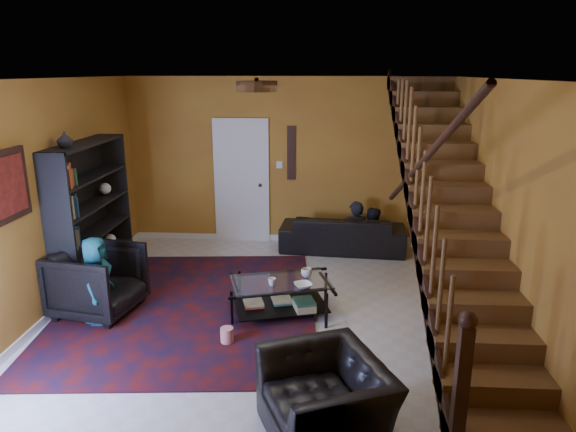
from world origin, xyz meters
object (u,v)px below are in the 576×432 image
armchair_left (98,281)px  armchair_right (325,400)px  bookshelf (93,219)px  coffee_table (281,295)px  sofa (343,233)px

armchair_left → armchair_right: (2.74, -2.05, -0.09)m
bookshelf → armchair_right: bookshelf is taller
armchair_right → coffee_table: 2.20m
armchair_left → armchair_right: size_ratio=0.91×
bookshelf → armchair_right: size_ratio=1.96×
coffee_table → armchair_left: bearing=-177.9°
bookshelf → coffee_table: bookshelf is taller
armchair_left → coffee_table: bearing=-76.8°
armchair_right → coffee_table: size_ratio=0.78×
sofa → armchair_right: size_ratio=2.00×
coffee_table → sofa: bearing=70.5°
bookshelf → armchair_right: (3.09, -2.85, -0.63)m
bookshelf → coffee_table: size_ratio=1.54×
armchair_left → coffee_table: armchair_left is taller
bookshelf → coffee_table: (2.58, -0.72, -0.71)m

